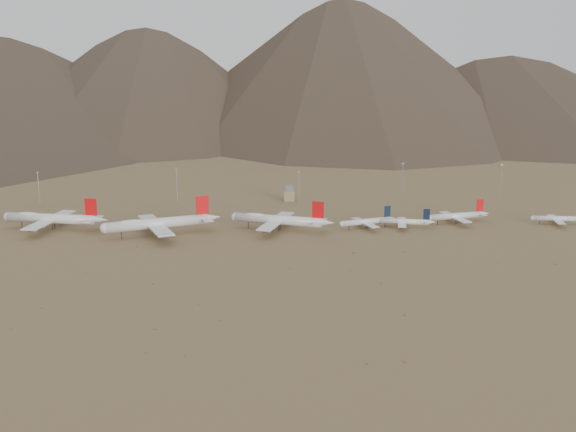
{
  "coord_description": "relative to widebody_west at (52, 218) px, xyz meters",
  "views": [
    {
      "loc": [
        -7.67,
        -424.55,
        114.37
      ],
      "look_at": [
        23.15,
        30.0,
        8.77
      ],
      "focal_mm": 45.0,
      "sensor_mm": 36.0,
      "label": 1
    }
  ],
  "objects": [
    {
      "name": "mast_east",
      "position": [
        252.34,
        98.83,
        6.77
      ],
      "size": [
        2.0,
        0.6,
        25.7
      ],
      "color": "gray",
      "rests_on": "ground"
    },
    {
      "name": "ground",
      "position": [
        129.79,
        -39.3,
        -7.43
      ],
      "size": [
        3000.0,
        3000.0,
        0.0
      ],
      "primitive_type": "plane",
      "color": "olive",
      "rests_on": "ground"
    },
    {
      "name": "mast_far_west",
      "position": [
        -27.57,
        74.68,
        6.77
      ],
      "size": [
        2.0,
        0.6,
        25.7
      ],
      "color": "gray",
      "rests_on": "ground"
    },
    {
      "name": "narrowbody_c",
      "position": [
        267.95,
        -0.44,
        -2.43
      ],
      "size": [
        45.95,
        33.79,
        15.41
      ],
      "rotation": [
        0.0,
        0.0,
        0.23
      ],
      "color": "silver",
      "rests_on": "ground"
    },
    {
      "name": "narrowbody_d",
      "position": [
        334.2,
        -8.91,
        -3.33
      ],
      "size": [
        38.15,
        27.74,
        12.65
      ],
      "rotation": [
        0.0,
        0.0,
        -0.15
      ],
      "color": "silver",
      "rests_on": "ground"
    },
    {
      "name": "mast_west",
      "position": [
        73.95,
        82.66,
        6.77
      ],
      "size": [
        2.0,
        0.6,
        25.7
      ],
      "color": "gray",
      "rests_on": "ground"
    },
    {
      "name": "desert_scrub",
      "position": [
        148.99,
        -137.16,
        -7.11
      ],
      "size": [
        440.0,
        173.46,
        0.85
      ],
      "color": "olive",
      "rests_on": "ground"
    },
    {
      "name": "control_tower",
      "position": [
        159.79,
        80.7,
        -2.12
      ],
      "size": [
        8.0,
        8.0,
        12.0
      ],
      "color": "gray",
      "rests_on": "ground"
    },
    {
      "name": "widebody_centre",
      "position": [
        70.26,
        -19.84,
        0.46
      ],
      "size": [
        73.92,
        58.93,
        22.89
      ],
      "rotation": [
        0.0,
        0.0,
        0.34
      ],
      "color": "silver",
      "rests_on": "ground"
    },
    {
      "name": "widebody_east",
      "position": [
        146.42,
        -12.48,
        -0.31
      ],
      "size": [
        66.25,
        52.98,
        20.66
      ],
      "rotation": [
        0.0,
        0.0,
        -0.36
      ],
      "color": "silver",
      "rests_on": "ground"
    },
    {
      "name": "narrowbody_a",
      "position": [
        204.87,
        -10.05,
        -2.96
      ],
      "size": [
        40.28,
        29.98,
        13.77
      ],
      "rotation": [
        0.0,
        0.0,
        0.32
      ],
      "color": "silver",
      "rests_on": "ground"
    },
    {
      "name": "narrowbody_b",
      "position": [
        229.32,
        -10.96,
        -3.2
      ],
      "size": [
        39.07,
        28.64,
        13.05
      ],
      "rotation": [
        0.0,
        0.0,
        -0.2
      ],
      "color": "silver",
      "rests_on": "ground"
    },
    {
      "name": "widebody_west",
      "position": [
        0.0,
        0.0,
        0.0
      ],
      "size": [
        71.25,
        56.12,
        21.56
      ],
      "rotation": [
        0.0,
        0.0,
        -0.24
      ],
      "color": "silver",
      "rests_on": "ground"
    },
    {
      "name": "mast_far_east",
      "position": [
        329.31,
        87.56,
        6.77
      ],
      "size": [
        2.0,
        0.6,
        25.7
      ],
      "color": "gray",
      "rests_on": "ground"
    },
    {
      "name": "mountain_ridge",
      "position": [
        129.79,
        860.7,
        142.57
      ],
      "size": [
        4400.0,
        1000.0,
        300.0
      ],
      "color": "#4E3F2F",
      "rests_on": "ground"
    },
    {
      "name": "mast_centre",
      "position": [
        166.07,
        64.91,
        6.77
      ],
      "size": [
        2.0,
        0.6,
        25.7
      ],
      "color": "gray",
      "rests_on": "ground"
    }
  ]
}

